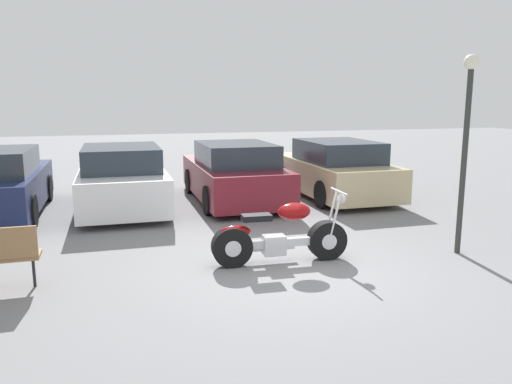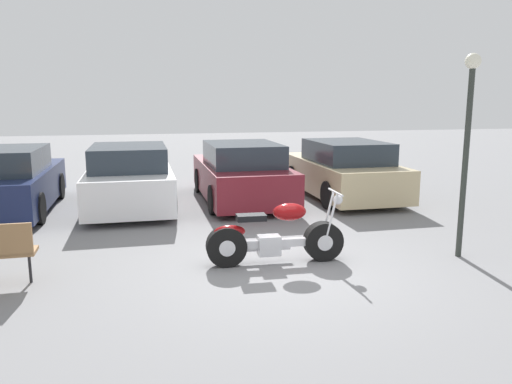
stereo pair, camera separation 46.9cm
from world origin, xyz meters
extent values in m
plane|color=slate|center=(0.00, 0.00, 0.00)|extent=(60.00, 60.00, 0.00)
cylinder|color=black|center=(0.72, 0.23, 0.31)|extent=(0.62, 0.22, 0.61)
cylinder|color=silver|center=(0.72, 0.23, 0.31)|extent=(0.25, 0.23, 0.24)
cylinder|color=black|center=(-0.80, 0.29, 0.31)|extent=(0.62, 0.22, 0.61)
cylinder|color=silver|center=(-0.80, 0.29, 0.31)|extent=(0.25, 0.23, 0.24)
cube|color=silver|center=(-0.04, 0.26, 0.32)|extent=(1.17, 0.15, 0.12)
cube|color=silver|center=(-0.14, 0.26, 0.29)|extent=(0.35, 0.25, 0.30)
ellipsoid|color=maroon|center=(0.17, 0.25, 0.80)|extent=(0.53, 0.34, 0.27)
cube|color=black|center=(-0.42, 0.27, 0.74)|extent=(0.45, 0.26, 0.09)
ellipsoid|color=maroon|center=(-0.75, 0.28, 0.53)|extent=(0.49, 0.22, 0.20)
cylinder|color=silver|center=(0.81, 0.13, 0.69)|extent=(0.22, 0.04, 0.78)
cylinder|color=silver|center=(0.82, 0.31, 0.69)|extent=(0.22, 0.04, 0.78)
cylinder|color=silver|center=(0.90, 0.22, 1.08)|extent=(0.06, 0.62, 0.03)
sphere|color=silver|center=(0.94, 0.22, 0.96)|extent=(0.15, 0.15, 0.15)
cylinder|color=silver|center=(-0.35, 0.41, 0.20)|extent=(1.17, 0.12, 0.08)
cylinder|color=black|center=(-4.06, 6.39, 0.32)|extent=(0.20, 0.65, 0.65)
cylinder|color=black|center=(-4.06, 3.68, 0.32)|extent=(0.20, 0.65, 0.65)
cube|color=white|center=(-2.27, 5.04, 0.54)|extent=(1.86, 4.37, 0.79)
cube|color=#28333D|center=(-2.27, 4.78, 1.20)|extent=(1.64, 2.27, 0.52)
cylinder|color=black|center=(-3.14, 6.39, 0.32)|extent=(0.20, 0.65, 0.65)
cylinder|color=black|center=(-1.40, 6.39, 0.32)|extent=(0.20, 0.65, 0.65)
cylinder|color=black|center=(-3.14, 3.69, 0.32)|extent=(0.20, 0.65, 0.65)
cylinder|color=black|center=(-1.40, 3.69, 0.32)|extent=(0.20, 0.65, 0.65)
cube|color=maroon|center=(0.38, 5.10, 0.54)|extent=(1.86, 4.37, 0.79)
cube|color=#28333D|center=(0.38, 4.84, 1.20)|extent=(1.64, 2.27, 0.52)
cylinder|color=black|center=(-0.49, 6.45, 0.32)|extent=(0.20, 0.65, 0.65)
cylinder|color=black|center=(1.25, 6.45, 0.32)|extent=(0.20, 0.65, 0.65)
cylinder|color=black|center=(-0.49, 3.75, 0.32)|extent=(0.20, 0.65, 0.65)
cylinder|color=black|center=(1.25, 3.75, 0.32)|extent=(0.20, 0.65, 0.65)
cube|color=#C6B284|center=(3.04, 5.05, 0.54)|extent=(1.86, 4.37, 0.79)
cube|color=#28333D|center=(3.04, 4.79, 1.20)|extent=(1.64, 2.27, 0.52)
cylinder|color=black|center=(2.17, 6.40, 0.32)|extent=(0.20, 0.65, 0.65)
cylinder|color=black|center=(3.91, 6.40, 0.32)|extent=(0.20, 0.65, 0.65)
cylinder|color=black|center=(2.17, 3.70, 0.32)|extent=(0.20, 0.65, 0.65)
cylinder|color=black|center=(3.91, 3.70, 0.32)|extent=(0.20, 0.65, 0.65)
cylinder|color=black|center=(-3.55, 0.21, 0.23)|extent=(0.04, 0.04, 0.45)
cylinder|color=#2D332D|center=(2.92, -0.08, 1.48)|extent=(0.09, 0.09, 2.97)
sphere|color=white|center=(2.92, -0.08, 3.05)|extent=(0.24, 0.24, 0.24)
camera|label=1|loc=(-2.45, -6.74, 2.49)|focal=35.00mm
camera|label=2|loc=(-1.99, -6.86, 2.49)|focal=35.00mm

